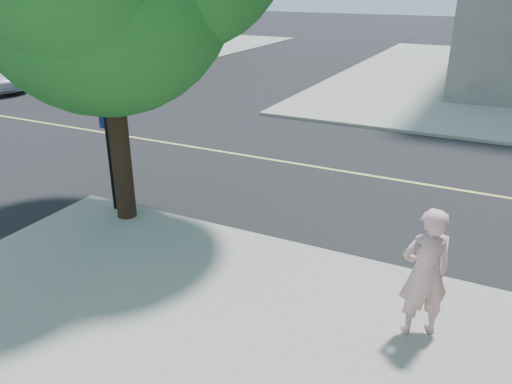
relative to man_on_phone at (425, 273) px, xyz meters
The scene contains 5 objects.
ground 7.12m from the man_on_phone, 165.89° to the left, with size 140.00×140.00×0.00m, color black.
road_ew 9.29m from the man_on_phone, 137.65° to the left, with size 140.00×9.00×0.01m, color black.
sidewalk_nw 37.80m from the man_on_phone, 142.10° to the left, with size 26.00×25.00×0.12m, color gray.
man_on_phone is the anchor object (origin of this frame).
signal_pole 9.28m from the man_on_phone, behind, with size 3.72×0.42×4.21m.
Camera 1 is at (7.44, -8.17, 4.85)m, focal length 35.86 mm.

